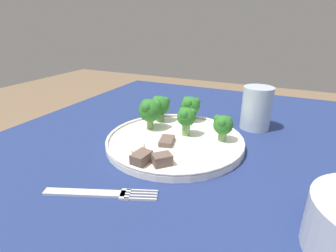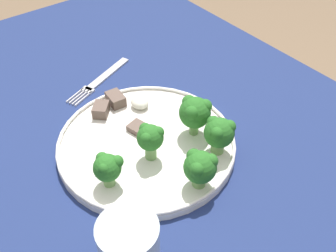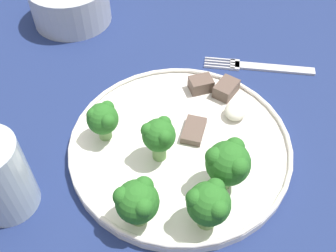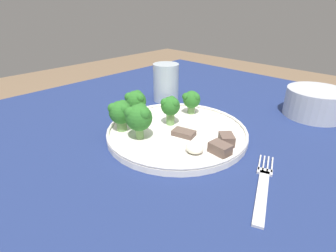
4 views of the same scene
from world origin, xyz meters
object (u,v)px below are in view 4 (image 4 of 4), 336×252
fork (263,186)px  dinner_plate (177,132)px  cream_bowl (315,103)px  drinking_glass (166,84)px

fork → dinner_plate: bearing=170.6°
dinner_plate → cream_bowl: bearing=61.3°
fork → cream_bowl: (-0.04, 0.34, 0.03)m
drinking_glass → dinner_plate: bearing=-39.8°
dinner_plate → cream_bowl: 0.35m
dinner_plate → fork: size_ratio=1.71×
cream_bowl → drinking_glass: drinking_glass is taller
dinner_plate → fork: dinner_plate is taller
dinner_plate → cream_bowl: (0.17, 0.31, 0.02)m
dinner_plate → drinking_glass: 0.22m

